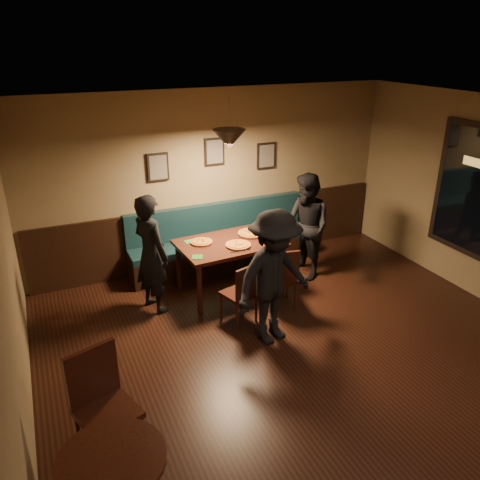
{
  "coord_description": "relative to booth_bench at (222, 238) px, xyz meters",
  "views": [
    {
      "loc": [
        -2.63,
        -3.37,
        3.49
      ],
      "look_at": [
        -0.2,
        2.06,
        0.95
      ],
      "focal_mm": 35.85,
      "sensor_mm": 36.0,
      "label": 1
    }
  ],
  "objects": [
    {
      "name": "wall_left",
      "position": [
        -3.0,
        -3.2,
        0.9
      ],
      "size": [
        0.0,
        7.0,
        7.0
      ],
      "primitive_type": "plane",
      "rotation": [
        1.57,
        0.0,
        1.57
      ],
      "color": "#8C704F",
      "rests_on": "ground"
    },
    {
      "name": "picture_left",
      "position": [
        -0.9,
        0.27,
        1.2
      ],
      "size": [
        0.32,
        0.04,
        0.42
      ],
      "primitive_type": "cube",
      "color": "black",
      "rests_on": "wall_back"
    },
    {
      "name": "booth_bench",
      "position": [
        0.0,
        0.0,
        0.0
      ],
      "size": [
        3.0,
        0.6,
        1.0
      ],
      "primitive_type": null,
      "color": "#0F232D",
      "rests_on": "ground"
    },
    {
      "name": "dining_table",
      "position": [
        -0.2,
        -0.79,
        -0.11
      ],
      "size": [
        1.52,
        1.03,
        0.78
      ],
      "primitive_type": "cube",
      "rotation": [
        0.0,
        0.0,
        0.06
      ],
      "color": "#321C0D",
      "rests_on": "floor"
    },
    {
      "name": "cafe_chair_far",
      "position": [
        -2.36,
        -3.19,
        0.03
      ],
      "size": [
        0.6,
        0.6,
        1.06
      ],
      "primitive_type": null,
      "rotation": [
        0.0,
        0.0,
        3.47
      ],
      "color": "black",
      "rests_on": "floor"
    },
    {
      "name": "wall_back",
      "position": [
        0.0,
        0.3,
        0.9
      ],
      "size": [
        6.0,
        0.0,
        6.0
      ],
      "primitive_type": "plane",
      "rotation": [
        1.57,
        0.0,
        0.0
      ],
      "color": "#8C704F",
      "rests_on": "ground"
    },
    {
      "name": "chair_near_left",
      "position": [
        -0.42,
        -1.6,
        -0.07
      ],
      "size": [
        0.48,
        0.48,
        0.86
      ],
      "primitive_type": null,
      "rotation": [
        0.0,
        0.0,
        0.3
      ],
      "color": "black",
      "rests_on": "floor"
    },
    {
      "name": "diner_front",
      "position": [
        -0.2,
        -2.13,
        0.35
      ],
      "size": [
        1.23,
        0.9,
        1.7
      ],
      "primitive_type": "imported",
      "rotation": [
        0.0,
        0.0,
        0.26
      ],
      "color": "black",
      "rests_on": "floor"
    },
    {
      "name": "floor",
      "position": [
        0.0,
        -3.2,
        -0.5
      ],
      "size": [
        7.0,
        7.0,
        0.0
      ],
      "primitive_type": "plane",
      "color": "black",
      "rests_on": "ground"
    },
    {
      "name": "wainscot",
      "position": [
        0.0,
        0.27,
        0.0
      ],
      "size": [
        5.88,
        0.06,
        1.0
      ],
      "primitive_type": "cube",
      "color": "black",
      "rests_on": "ground"
    },
    {
      "name": "napkin_b",
      "position": [
        -0.8,
        -1.08,
        0.29
      ],
      "size": [
        0.18,
        0.18,
        0.01
      ],
      "primitive_type": "cube",
      "rotation": [
        0.0,
        0.0,
        -0.43
      ],
      "color": "#1C6C20",
      "rests_on": "dining_table"
    },
    {
      "name": "diner_left",
      "position": [
        -1.35,
        -0.82,
        0.33
      ],
      "size": [
        0.59,
        0.71,
        1.65
      ],
      "primitive_type": "imported",
      "rotation": [
        0.0,
        0.0,
        1.95
      ],
      "color": "black",
      "rests_on": "floor"
    },
    {
      "name": "picture_right",
      "position": [
        0.9,
        0.27,
        1.2
      ],
      "size": [
        0.32,
        0.04,
        0.42
      ],
      "primitive_type": "cube",
      "color": "black",
      "rests_on": "wall_back"
    },
    {
      "name": "cutlery_set",
      "position": [
        -0.2,
        -1.14,
        0.29
      ],
      "size": [
        0.2,
        0.03,
        0.0
      ],
      "primitive_type": "cube",
      "rotation": [
        0.0,
        0.0,
        1.49
      ],
      "color": "silver",
      "rests_on": "dining_table"
    },
    {
      "name": "napkin_a",
      "position": [
        -0.72,
        -0.55,
        0.29
      ],
      "size": [
        0.14,
        0.14,
        0.01
      ],
      "primitive_type": "cube",
      "rotation": [
        0.0,
        0.0,
        0.04
      ],
      "color": "#1F7427",
      "rests_on": "dining_table"
    },
    {
      "name": "pizza_a",
      "position": [
        -0.58,
        -0.66,
        0.3
      ],
      "size": [
        0.37,
        0.37,
        0.04
      ],
      "primitive_type": "cylinder",
      "rotation": [
        0.0,
        0.0,
        -0.21
      ],
      "color": "orange",
      "rests_on": "dining_table"
    },
    {
      "name": "pizza_b",
      "position": [
        -0.15,
        -0.98,
        0.3
      ],
      "size": [
        0.44,
        0.44,
        0.04
      ],
      "primitive_type": "cylinder",
      "rotation": [
        0.0,
        0.0,
        -0.3
      ],
      "color": "orange",
      "rests_on": "dining_table"
    },
    {
      "name": "ceiling",
      "position": [
        0.0,
        -3.2,
        2.3
      ],
      "size": [
        7.0,
        7.0,
        0.0
      ],
      "primitive_type": "plane",
      "rotation": [
        3.14,
        0.0,
        0.0
      ],
      "color": "silver",
      "rests_on": "ground"
    },
    {
      "name": "diner_right",
      "position": [
        1.05,
        -0.82,
        0.32
      ],
      "size": [
        0.66,
        0.82,
        1.64
      ],
      "primitive_type": "imported",
      "rotation": [
        0.0,
        0.0,
        -1.53
      ],
      "color": "black",
      "rests_on": "floor"
    },
    {
      "name": "pizza_c",
      "position": [
        0.2,
        -0.66,
        0.31
      ],
      "size": [
        0.47,
        0.47,
        0.04
      ],
      "primitive_type": "cylinder",
      "rotation": [
        0.0,
        0.0,
        -0.23
      ],
      "color": "orange",
      "rests_on": "dining_table"
    },
    {
      "name": "pendant_lamp",
      "position": [
        -0.2,
        -0.79,
        1.75
      ],
      "size": [
        0.44,
        0.44,
        0.25
      ],
      "primitive_type": "cone",
      "rotation": [
        3.14,
        0.0,
        0.0
      ],
      "color": "black",
      "rests_on": "ceiling"
    },
    {
      "name": "soda_glass",
      "position": [
        0.4,
        -1.12,
        0.36
      ],
      "size": [
        0.08,
        0.08,
        0.15
      ],
      "primitive_type": "cylinder",
      "rotation": [
        0.0,
        0.0,
        -0.26
      ],
      "color": "black",
      "rests_on": "dining_table"
    },
    {
      "name": "tabasco_bottle",
      "position": [
        0.34,
        -0.85,
        0.35
      ],
      "size": [
        0.03,
        0.03,
        0.12
      ],
      "primitive_type": "cylinder",
      "rotation": [
        0.0,
        0.0,
        0.13
      ],
      "color": "maroon",
      "rests_on": "dining_table"
    },
    {
      "name": "chair_near_right",
      "position": [
        0.25,
        -1.48,
        -0.05
      ],
      "size": [
        0.47,
        0.47,
        0.91
      ],
      "primitive_type": null,
      "rotation": [
        0.0,
        0.0,
        -0.2
      ],
      "color": "black",
      "rests_on": "floor"
    },
    {
      "name": "picture_center",
      "position": [
        0.0,
        0.27,
        1.35
      ],
      "size": [
        0.32,
        0.04,
        0.42
      ],
      "primitive_type": "cube",
      "color": "black",
      "rests_on": "wall_back"
    }
  ]
}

